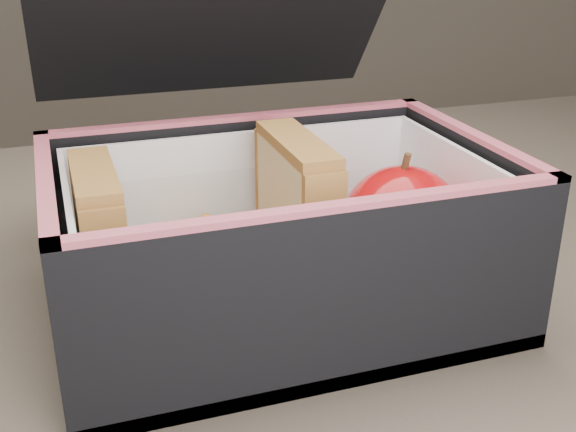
% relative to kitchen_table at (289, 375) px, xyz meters
% --- Properties ---
extents(kitchen_table, '(1.20, 0.80, 0.75)m').
position_rel_kitchen_table_xyz_m(kitchen_table, '(0.00, 0.00, 0.00)').
color(kitchen_table, brown).
rests_on(kitchen_table, ground).
extents(lunch_bag, '(0.29, 0.31, 0.25)m').
position_rel_kitchen_table_xyz_m(lunch_bag, '(-0.02, -0.04, 0.15)').
color(lunch_bag, black).
rests_on(lunch_bag, kitchen_table).
extents(plastic_tub, '(0.17, 0.12, 0.07)m').
position_rel_kitchen_table_xyz_m(plastic_tub, '(-0.07, -0.04, 0.14)').
color(plastic_tub, white).
rests_on(plastic_tub, lunch_bag).
extents(sandwich_left, '(0.02, 0.09, 0.10)m').
position_rel_kitchen_table_xyz_m(sandwich_left, '(-0.14, -0.04, 0.16)').
color(sandwich_left, '#DEBB87').
rests_on(sandwich_left, plastic_tub).
extents(sandwich_right, '(0.03, 0.09, 0.10)m').
position_rel_kitchen_table_xyz_m(sandwich_right, '(-0.01, -0.04, 0.16)').
color(sandwich_right, '#DEBB87').
rests_on(sandwich_right, plastic_tub).
extents(carrot_sticks, '(0.06, 0.14, 0.03)m').
position_rel_kitchen_table_xyz_m(carrot_sticks, '(-0.07, -0.06, 0.12)').
color(carrot_sticks, orange).
rests_on(carrot_sticks, plastic_tub).
extents(paper_napkin, '(0.08, 0.08, 0.01)m').
position_rel_kitchen_table_xyz_m(paper_napkin, '(0.06, -0.05, 0.11)').
color(paper_napkin, white).
rests_on(paper_napkin, lunch_bag).
extents(red_apple, '(0.11, 0.11, 0.09)m').
position_rel_kitchen_table_xyz_m(red_apple, '(0.06, -0.05, 0.15)').
color(red_apple, '#9B0E07').
rests_on(red_apple, paper_napkin).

